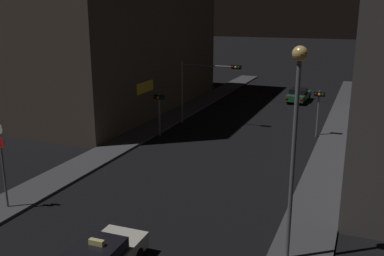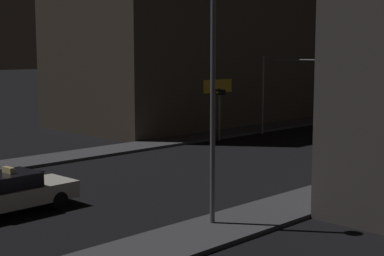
{
  "view_description": "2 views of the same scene",
  "coord_description": "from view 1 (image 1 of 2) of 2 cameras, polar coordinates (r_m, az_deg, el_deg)",
  "views": [
    {
      "loc": [
        8.85,
        -3.86,
        9.41
      ],
      "look_at": [
        -0.21,
        18.37,
        2.87
      ],
      "focal_mm": 40.65,
      "sensor_mm": 36.0,
      "label": 1
    },
    {
      "loc": [
        18.95,
        -1.95,
        5.54
      ],
      "look_at": [
        0.15,
        16.84,
        2.07
      ],
      "focal_mm": 54.82,
      "sensor_mm": 36.0,
      "label": 2
    }
  ],
  "objects": [
    {
      "name": "street_lamp_near_block",
      "position": [
        15.74,
        13.46,
        1.36
      ],
      "size": [
        0.54,
        0.54,
        8.1
      ],
      "color": "slate",
      "rests_on": "sidewalk_right"
    },
    {
      "name": "sidewalk_right",
      "position": [
        33.0,
        18.17,
        -1.96
      ],
      "size": [
        2.42,
        59.48,
        0.15
      ],
      "primitive_type": "cube",
      "color": "#424247",
      "rests_on": "ground_plane"
    },
    {
      "name": "traffic_light_overhead",
      "position": [
        35.9,
        1.63,
        6.36
      ],
      "size": [
        5.19,
        0.42,
        5.27
      ],
      "color": "slate",
      "rests_on": "ground_plane"
    },
    {
      "name": "traffic_light_right_kerb",
      "position": [
        34.04,
        16.29,
        3.04
      ],
      "size": [
        0.8,
        0.42,
        3.57
      ],
      "color": "slate",
      "rests_on": "ground_plane"
    },
    {
      "name": "building_facade_left",
      "position": [
        42.97,
        -10.01,
        14.37
      ],
      "size": [
        11.18,
        24.47,
        17.83
      ],
      "color": "#473D33",
      "rests_on": "ground_plane"
    },
    {
      "name": "traffic_light_left_kerb",
      "position": [
        33.03,
        -4.35,
        2.94
      ],
      "size": [
        0.8,
        0.42,
        3.3
      ],
      "color": "slate",
      "rests_on": "ground_plane"
    },
    {
      "name": "sidewalk_left",
      "position": [
        36.6,
        -4.42,
        0.43
      ],
      "size": [
        2.42,
        59.48,
        0.15
      ],
      "primitive_type": "cube",
      "color": "#424247",
      "rests_on": "ground_plane"
    },
    {
      "name": "far_car",
      "position": [
        47.32,
        13.82,
        4.24
      ],
      "size": [
        2.08,
        4.56,
        1.42
      ],
      "color": "#1E512D",
      "rests_on": "ground_plane"
    },
    {
      "name": "sign_pole_left",
      "position": [
        22.42,
        -23.67,
        -3.62
      ],
      "size": [
        0.55,
        0.1,
        4.2
      ],
      "color": "slate",
      "rests_on": "sidewalk_left"
    }
  ]
}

